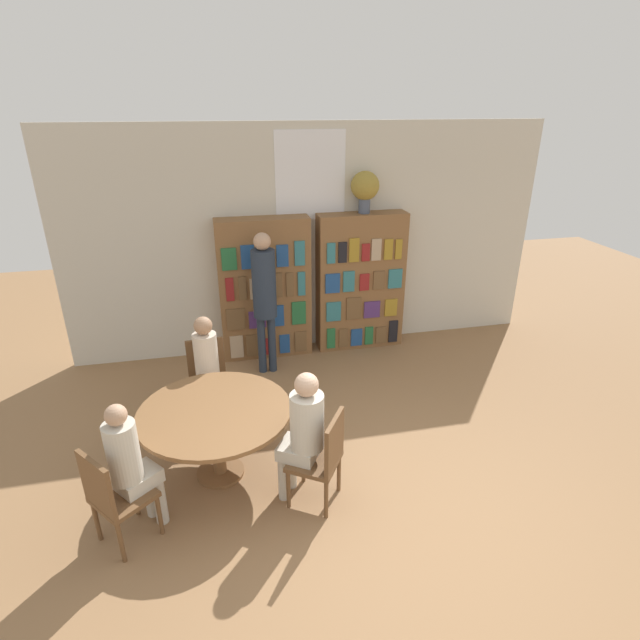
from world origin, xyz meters
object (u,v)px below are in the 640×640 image
seated_reader_back (131,462)px  seated_reader_left (207,367)px  librarian_standing (264,290)px  reading_table (215,419)px  chair_near_camera (113,495)px  flower_vase (365,187)px  chair_left_side (208,376)px  seated_reader_right (303,429)px  chair_far_side (323,456)px  bookshelf_right (360,282)px  bookshelf_left (265,289)px

seated_reader_back → seated_reader_left: bearing=117.0°
librarian_standing → reading_table: bearing=-110.2°
chair_near_camera → seated_reader_back: 0.26m
seated_reader_back → librarian_standing: librarian_standing is taller
flower_vase → chair_left_side: flower_vase is taller
reading_table → seated_reader_right: seated_reader_right is taller
reading_table → chair_far_side: size_ratio=1.55×
bookshelf_right → seated_reader_back: (-2.70, -2.88, -0.26)m
flower_vase → seated_reader_left: 3.02m
chair_near_camera → librarian_standing: 2.97m
seated_reader_right → librarian_standing: size_ratio=0.68×
chair_near_camera → bookshelf_left: bearing=113.6°
reading_table → seated_reader_back: (-0.65, -0.53, 0.06)m
reading_table → chair_left_side: 1.03m
bookshelf_left → bookshelf_right: bearing=0.0°
bookshelf_left → seated_reader_back: bearing=-115.7°
reading_table → chair_left_side: chair_left_side is taller
bookshelf_right → seated_reader_back: 3.96m
flower_vase → seated_reader_right: flower_vase is taller
chair_left_side → flower_vase: bearing=-151.2°
seated_reader_back → seated_reader_right: bearing=53.8°
reading_table → chair_far_side: (0.86, -0.55, -0.12)m
bookshelf_left → seated_reader_left: 1.73m
flower_vase → chair_near_camera: bearing=-133.6°
seated_reader_back → reading_table: bearing=90.0°
reading_table → chair_near_camera: chair_near_camera is taller
bookshelf_right → chair_left_side: size_ratio=2.14×
flower_vase → seated_reader_left: size_ratio=0.43×
flower_vase → bookshelf_left: bearing=-179.8°
chair_far_side → reading_table: bearing=90.0°
flower_vase → bookshelf_right: bearing=-165.9°
chair_far_side → seated_reader_back: (-1.50, 0.02, 0.19)m
bookshelf_right → chair_far_side: bearing=-112.3°
seated_reader_right → seated_reader_back: size_ratio=1.03×
bookshelf_left → chair_far_side: (0.12, -2.90, -0.45)m
flower_vase → reading_table: bearing=-131.3°
flower_vase → seated_reader_left: flower_vase is taller
seated_reader_right → chair_near_camera: bearing=129.9°
reading_table → chair_near_camera: bearing=-140.6°
flower_vase → chair_far_side: flower_vase is taller
reading_table → seated_reader_back: seated_reader_back is taller
bookshelf_left → seated_reader_left: (-0.79, -1.52, -0.24)m
seated_reader_left → librarian_standing: 1.32m
seated_reader_left → seated_reader_right: 1.50m
seated_reader_back → bookshelf_right: bearing=97.6°
seated_reader_left → chair_left_side: bearing=-90.0°
seated_reader_right → seated_reader_back: 1.36m
bookshelf_left → chair_near_camera: bearing=-117.0°
chair_far_side → seated_reader_left: bearing=65.9°
bookshelf_left → seated_reader_right: 2.82m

